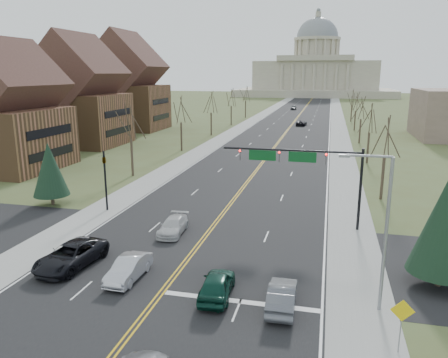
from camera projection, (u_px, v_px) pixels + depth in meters
The scene contains 36 objects.
ground at pixel (168, 285), 28.23m from camera, with size 600.00×600.00×0.00m, color #4A5229.
road at pixel (297, 118), 132.13m from camera, with size 20.00×380.00×0.01m, color black.
cross_road at pixel (195, 249), 33.89m from camera, with size 120.00×14.00×0.01m, color black.
sidewalk_left at pixel (258, 117), 134.86m from camera, with size 4.00×380.00×0.03m, color gray.
sidewalk_right at pixel (338, 119), 129.40m from camera, with size 4.00×380.00×0.03m, color gray.
center_line at pixel (297, 118), 132.13m from camera, with size 0.42×380.00×0.01m, color gold.
edge_line_left at pixel (265, 117), 134.36m from camera, with size 0.15×380.00×0.01m, color silver.
edge_line_right at pixel (330, 119), 129.90m from camera, with size 0.15×380.00×0.01m, color silver.
stop_bar at pixel (240, 301), 26.14m from camera, with size 9.50×0.50×0.01m, color silver.
capitol at pixel (316, 72), 260.94m from camera, with size 90.00×60.00×50.00m.
signal_mast at pixel (301, 163), 37.92m from camera, with size 12.12×0.44×7.20m.
signal_left at pixel (105, 174), 42.72m from camera, with size 0.32×0.36×6.00m.
street_light at pixel (382, 224), 24.09m from camera, with size 2.90×0.25×9.07m.
warn_sign at pixel (402, 316), 20.89m from camera, with size 1.13×0.07×2.87m.
tree_r_0 at pixel (386, 139), 45.82m from camera, with size 3.74×3.74×8.50m.
tree_l_0 at pixel (130, 124), 56.56m from camera, with size 3.96×3.96×9.00m.
tree_r_1 at pixel (370, 120), 64.71m from camera, with size 3.74×3.74×8.50m.
tree_l_1 at pixel (181, 111), 75.45m from camera, with size 3.96×3.96×9.00m.
tree_r_2 at pixel (362, 109), 83.61m from camera, with size 3.74×3.74×8.50m.
tree_l_2 at pixel (211, 103), 94.35m from camera, with size 3.96×3.96×9.00m.
tree_r_3 at pixel (356, 103), 102.50m from camera, with size 3.74×3.74×8.50m.
tree_l_3 at pixel (231, 98), 113.24m from camera, with size 3.96×3.96×9.00m.
tree_r_4 at pixel (352, 98), 121.39m from camera, with size 3.74×3.74×8.50m.
tree_l_4 at pixel (246, 95), 132.13m from camera, with size 3.96×3.96×9.00m.
conifer_r at pixel (446, 223), 27.13m from camera, with size 4.20×4.20×7.50m.
conifer_l at pixel (50, 169), 44.66m from camera, with size 3.64×3.64×6.50m.
bldg_left_near at pixel (7, 116), 60.63m from camera, with size 13.10×14.28×18.25m.
bldg_left_mid at pixel (80, 99), 81.63m from camera, with size 15.10×14.28×20.75m.
bldg_left_far at pixel (127, 89), 104.52m from camera, with size 17.10×14.28×23.25m.
car_nb_inner_lead at pixel (217, 285), 26.58m from camera, with size 1.84×4.56×1.56m, color #0C3528.
car_nb_outer_lead at pixel (282, 296), 25.33m from camera, with size 1.57×4.49×1.48m, color #54575C.
car_sb_inner_lead at pixel (129, 268), 28.86m from camera, with size 1.56×4.46×1.47m, color #B3B4BB.
car_sb_outer_lead at pixel (71, 255), 30.70m from camera, with size 2.75×5.96×1.66m, color black.
car_sb_inner_second at pixel (173, 226), 37.11m from camera, with size 1.87×4.61×1.34m, color silver.
car_far_nb at pixel (301, 123), 113.40m from camera, with size 2.27×4.93×1.37m, color black.
car_far_sb at pixel (294, 108), 162.50m from camera, with size 1.82×4.53×1.54m, color #44474B.
Camera 1 is at (9.59, -24.23, 13.34)m, focal length 35.00 mm.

